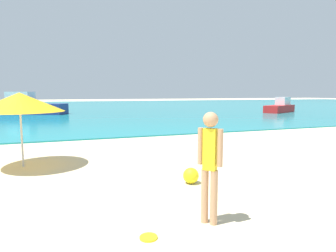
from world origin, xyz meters
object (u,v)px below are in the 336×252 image
boat_near (280,107)px  beach_ball (191,176)px  frisbee (149,237)px  person_standing (210,161)px  beach_umbrella (20,102)px  boat_far (30,106)px

boat_near → beach_ball: 25.18m
frisbee → boat_near: size_ratio=0.05×
person_standing → frisbee: bearing=-123.2°
person_standing → frisbee: (-0.98, -0.13, -0.95)m
frisbee → beach_umbrella: beach_umbrella is taller
beach_ball → beach_umbrella: size_ratio=0.16×
frisbee → beach_umbrella: bearing=113.8°
beach_ball → beach_umbrella: 4.84m
boat_near → beach_ball: size_ratio=13.39×
frisbee → beach_ball: (1.52, 1.96, 0.16)m
beach_umbrella → boat_near: bearing=34.5°
boat_near → boat_far: (-23.54, 5.72, 0.18)m
boat_far → beach_umbrella: bearing=-60.3°
boat_far → frisbee: bearing=-56.6°
boat_near → boat_far: size_ratio=0.74×
boat_near → beach_ball: boat_near is taller
frisbee → boat_far: boat_far is taller
frisbee → beach_umbrella: (-2.10, 4.77, 1.71)m
person_standing → frisbee: person_standing is taller
boat_near → person_standing: bearing=19.6°
frisbee → beach_ball: bearing=52.2°
frisbee → boat_near: bearing=45.2°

